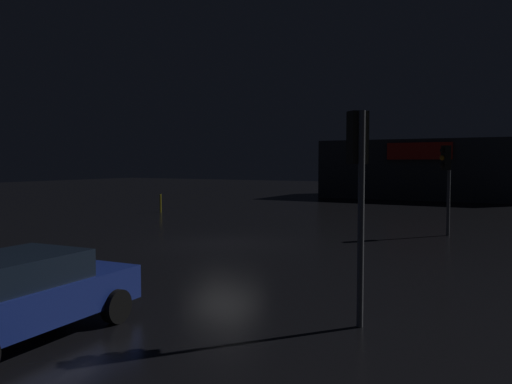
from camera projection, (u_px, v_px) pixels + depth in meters
name	position (u px, v px, depth m)	size (l,w,h in m)	color
ground_plane	(224.00, 243.00, 18.89)	(120.00, 120.00, 0.00)	black
store_building	(429.00, 169.00, 43.18)	(16.66, 8.54, 4.81)	#33383D
traffic_signal_opposite	(358.00, 166.00, 9.26)	(0.42, 0.42, 3.90)	#595B60
traffic_signal_cross_left	(446.00, 170.00, 20.75)	(0.43, 0.42, 3.66)	#595B60
car_near	(18.00, 295.00, 8.61)	(2.17, 4.37, 1.45)	navy
bollard_kerb_a	(160.00, 203.00, 30.60)	(0.10, 0.10, 1.08)	gold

